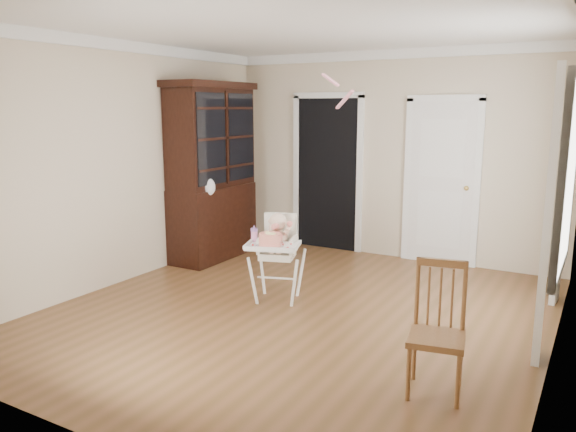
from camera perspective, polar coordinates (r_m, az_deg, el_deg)
The scene contains 16 objects.
floor at distance 5.59m, azimuth 1.03°, elevation -9.75°, with size 5.00×5.00×0.00m, color brown.
ceiling at distance 5.27m, azimuth 1.14°, elevation 18.85°, with size 5.00×5.00×0.00m, color white.
wall_back at distance 7.54m, azimuth 10.30°, elevation 6.03°, with size 4.50×4.50×0.00m, color beige.
wall_left at distance 6.64m, azimuth -16.29°, elevation 5.12°, with size 5.00×5.00×0.00m, color beige.
wall_right at distance 4.63m, azimuth 26.31°, elevation 2.06°, with size 5.00×5.00×0.00m, color beige.
crown_molding at distance 5.27m, azimuth 1.14°, elevation 18.21°, with size 4.50×5.00×0.12m, color white, non-canonical shape.
doorway at distance 7.89m, azimuth 4.02°, elevation 4.64°, with size 1.06×0.05×2.22m.
closet_door at distance 7.35m, azimuth 15.30°, elevation 3.14°, with size 0.96×0.09×2.13m.
window_right at distance 5.44m, azimuth 26.07°, elevation 2.56°, with size 0.13×1.84×2.30m.
high_chair at distance 5.76m, azimuth -1.10°, elevation -3.20°, with size 0.69×0.78×0.92m.
baby at distance 5.75m, azimuth -1.04°, elevation -1.80°, with size 0.30×0.23×0.42m.
cake at distance 5.51m, azimuth -1.86°, elevation -2.42°, with size 0.28×0.28×0.13m.
sippy_cup at distance 5.71m, azimuth -3.46°, elevation -1.87°, with size 0.07×0.07×0.17m.
china_cabinet at distance 7.42m, azimuth -7.75°, elevation 4.48°, with size 0.61×1.36×2.30m.
dining_chair at distance 4.12m, azimuth 14.90°, elevation -11.44°, with size 0.44×0.44×0.93m.
streamer at distance 5.74m, azimuth 4.30°, elevation 13.65°, with size 0.03×0.50×0.02m, color pink, non-canonical shape.
Camera 1 is at (2.51, -4.58, 1.98)m, focal length 35.00 mm.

